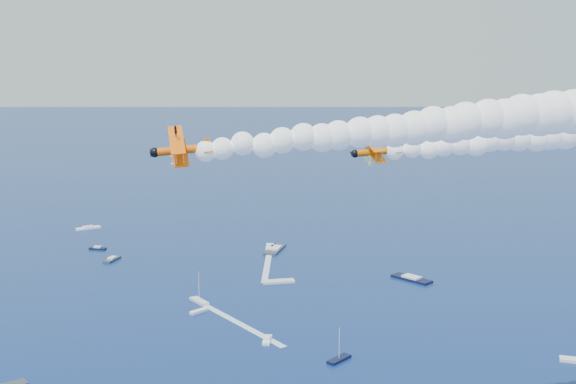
# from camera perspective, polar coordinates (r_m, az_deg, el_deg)

# --- Properties ---
(biplane_lead) EXTENTS (9.85, 11.27, 7.42)m
(biplane_lead) POSITION_cam_1_polar(r_m,az_deg,el_deg) (118.94, 6.69, 3.04)
(biplane_lead) COLOR #DB6004
(biplane_trail) EXTENTS (10.33, 12.06, 8.41)m
(biplane_trail) POSITION_cam_1_polar(r_m,az_deg,el_deg) (99.40, -8.01, 3.17)
(biplane_trail) COLOR #FF5C05
(smoke_trail_lead) EXTENTS (65.41, 34.60, 11.63)m
(smoke_trail_lead) POSITION_cam_1_polar(r_m,az_deg,el_deg) (130.24, 20.33, 4.17)
(smoke_trail_lead) COLOR white
(smoke_trail_trail) EXTENTS (65.58, 38.39, 11.63)m
(smoke_trail_trail) POSITION_cam_1_polar(r_m,az_deg,el_deg) (105.04, 9.50, 4.84)
(smoke_trail_trail) COLOR white
(spectator_boats) EXTENTS (213.82, 175.40, 0.70)m
(spectator_boats) POSITION_cam_1_polar(r_m,az_deg,el_deg) (221.71, 0.60, -7.97)
(spectator_boats) COLOR silver
(spectator_boats) RESTS_ON ground
(boat_wakes) EXTENTS (26.83, 89.65, 0.04)m
(boat_wakes) POSITION_cam_1_polar(r_m,az_deg,el_deg) (227.79, -2.43, -7.55)
(boat_wakes) COLOR white
(boat_wakes) RESTS_ON ground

